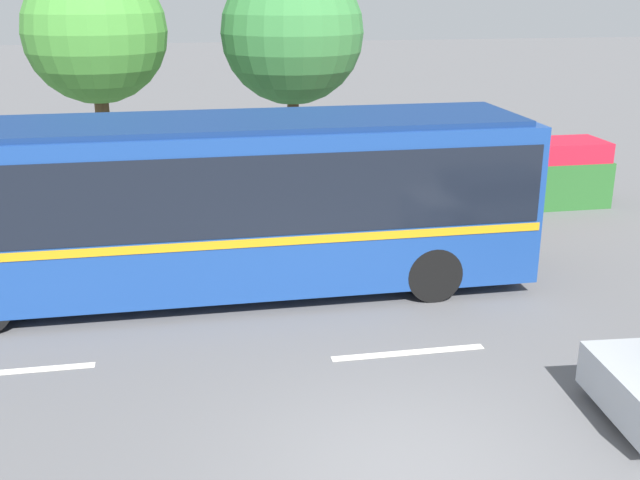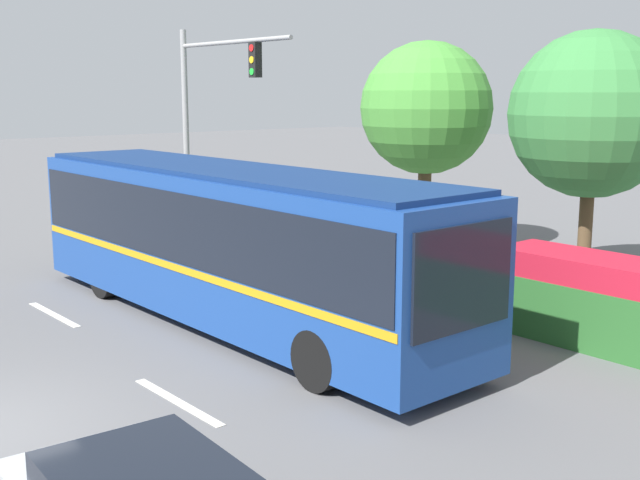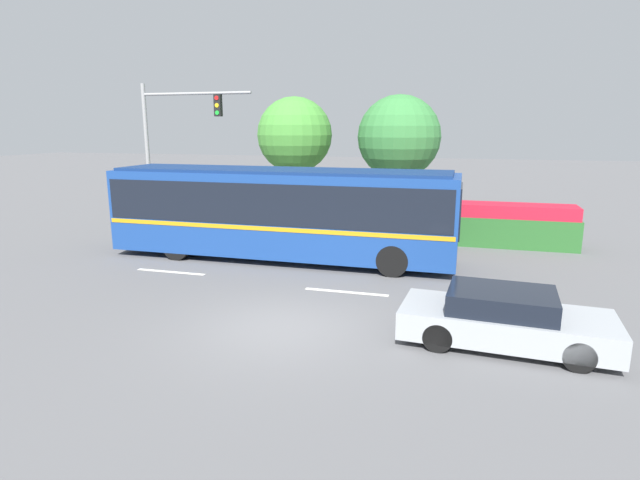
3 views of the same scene
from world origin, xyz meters
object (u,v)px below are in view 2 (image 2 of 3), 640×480
at_px(city_bus, 229,235).
at_px(traffic_light_pole, 207,107).
at_px(street_tree_left, 426,109).
at_px(street_tree_centre, 592,115).

bearing_deg(city_bus, traffic_light_pole, 150.55).
distance_m(city_bus, street_tree_left, 8.92).
height_order(traffic_light_pole, street_tree_centre, traffic_light_pole).
xyz_separation_m(city_bus, street_tree_centre, (2.98, 8.26, 2.30)).
distance_m(traffic_light_pole, street_tree_left, 6.27).
distance_m(traffic_light_pole, street_tree_centre, 10.51).
relative_size(city_bus, street_tree_left, 1.99).
bearing_deg(street_tree_left, traffic_light_pole, -132.21).
bearing_deg(city_bus, street_tree_left, 105.25).
xyz_separation_m(city_bus, traffic_light_pole, (-6.47, 3.66, 2.40)).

